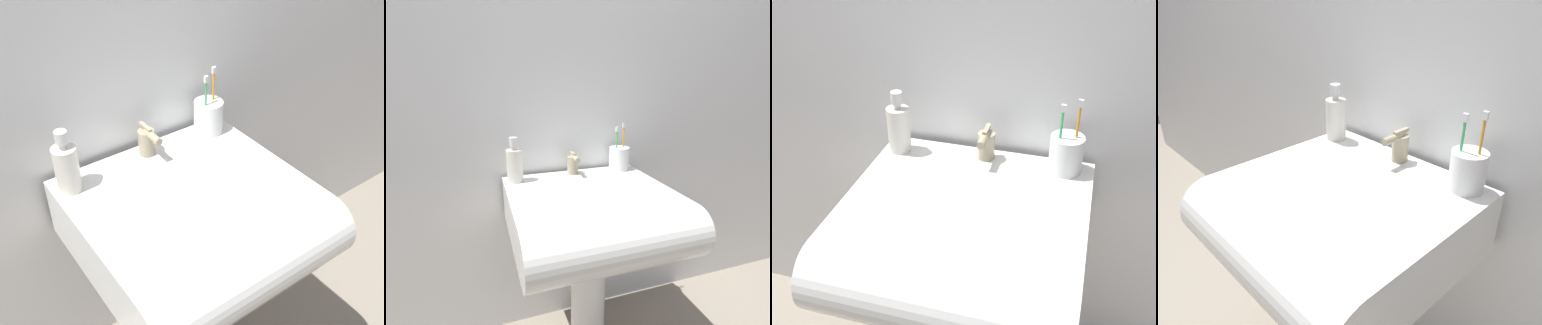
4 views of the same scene
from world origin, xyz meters
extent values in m
cube|color=white|center=(0.00, 0.29, 1.20)|extent=(5.00, 0.05, 2.40)
cylinder|color=white|center=(0.00, 0.00, 0.30)|extent=(0.14, 0.14, 0.59)
cube|color=white|center=(0.00, 0.00, 0.68)|extent=(0.60, 0.50, 0.18)
cylinder|color=white|center=(0.00, -0.25, 0.68)|extent=(0.60, 0.18, 0.18)
cylinder|color=tan|center=(0.00, 0.20, 0.81)|extent=(0.05, 0.05, 0.08)
cylinder|color=tan|center=(0.00, 0.16, 0.85)|extent=(0.02, 0.07, 0.02)
cube|color=tan|center=(0.00, 0.20, 0.86)|extent=(0.01, 0.06, 0.01)
cylinder|color=white|center=(0.22, 0.19, 0.82)|extent=(0.09, 0.09, 0.10)
cylinder|color=#3FB266|center=(0.20, 0.18, 0.87)|extent=(0.01, 0.01, 0.16)
cube|color=white|center=(0.20, 0.18, 0.96)|extent=(0.01, 0.01, 0.02)
cylinder|color=orange|center=(0.24, 0.20, 0.87)|extent=(0.01, 0.01, 0.18)
cube|color=white|center=(0.24, 0.20, 0.97)|extent=(0.01, 0.01, 0.02)
cylinder|color=silver|center=(-0.25, 0.18, 0.83)|extent=(0.06, 0.06, 0.13)
cylinder|color=silver|center=(-0.25, 0.18, 0.91)|extent=(0.02, 0.02, 0.01)
cylinder|color=silver|center=(-0.25, 0.18, 0.93)|extent=(0.03, 0.03, 0.03)
camera|label=1|loc=(-0.56, -0.81, 1.58)|focal=45.00mm
camera|label=2|loc=(-0.38, -0.99, 1.18)|focal=28.00mm
camera|label=3|loc=(0.26, -0.93, 1.48)|focal=45.00mm
camera|label=4|loc=(0.61, -0.58, 1.25)|focal=35.00mm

